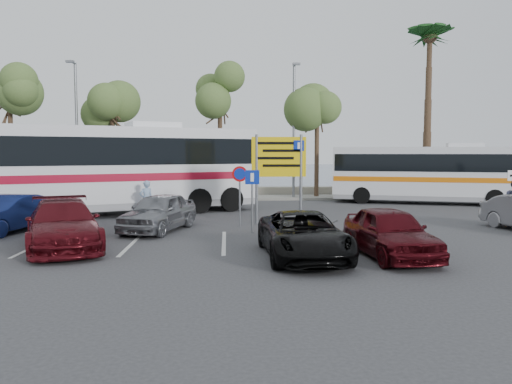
{
  "coord_description": "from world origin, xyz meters",
  "views": [
    {
      "loc": [
        -1.1,
        -16.82,
        2.87
      ],
      "look_at": [
        0.07,
        3.0,
        1.3
      ],
      "focal_mm": 35.0,
      "sensor_mm": 36.0,
      "label": 1
    }
  ],
  "objects": [
    {
      "name": "sign_parking",
      "position": [
        -0.2,
        0.79,
        1.47
      ],
      "size": [
        0.5,
        0.07,
        2.25
      ],
      "color": "slate",
      "rests_on": "ground"
    },
    {
      "name": "pedestrian_near",
      "position": [
        -4.6,
        5.0,
        0.83
      ],
      "size": [
        0.72,
        0.66,
        1.66
      ],
      "primitive_type": "imported",
      "rotation": [
        0.0,
        0.0,
        3.72
      ],
      "color": "#87A4C4",
      "rests_on": "ground"
    },
    {
      "name": "tree_mid",
      "position": [
        -1.5,
        14.0,
        6.65
      ],
      "size": [
        3.2,
        3.2,
        8.0
      ],
      "color": "#382619",
      "rests_on": "kerb_strip"
    },
    {
      "name": "car_red",
      "position": [
        3.37,
        -3.5,
        0.69
      ],
      "size": [
        1.98,
        4.19,
        1.38
      ],
      "primitive_type": "imported",
      "rotation": [
        0.0,
        0.0,
        0.09
      ],
      "color": "#44090F",
      "rests_on": "ground"
    },
    {
      "name": "lane_markings",
      "position": [
        -1.14,
        -1.0,
        0.0
      ],
      "size": [
        12.02,
        4.2,
        0.01
      ],
      "primitive_type": null,
      "color": "silver",
      "rests_on": "ground"
    },
    {
      "name": "street_lamp_left",
      "position": [
        -10.0,
        13.52,
        4.6
      ],
      "size": [
        0.45,
        1.15,
        8.01
      ],
      "color": "slate",
      "rests_on": "kerb_strip"
    },
    {
      "name": "tree_far_left",
      "position": [
        -14.0,
        14.0,
        6.33
      ],
      "size": [
        3.2,
        3.2,
        7.6
      ],
      "color": "#382619",
      "rests_on": "kerb_strip"
    },
    {
      "name": "direction_sign",
      "position": [
        1.0,
        3.2,
        2.43
      ],
      "size": [
        2.2,
        0.12,
        3.6
      ],
      "color": "slate",
      "rests_on": "ground"
    },
    {
      "name": "street_lamp_right",
      "position": [
        3.0,
        13.52,
        4.6
      ],
      "size": [
        0.45,
        1.15,
        8.01
      ],
      "color": "slate",
      "rests_on": "kerb_strip"
    },
    {
      "name": "sign_no_stop",
      "position": [
        -0.6,
        2.38,
        1.58
      ],
      "size": [
        0.6,
        0.08,
        2.35
      ],
      "color": "slate",
      "rests_on": "ground"
    },
    {
      "name": "palm_tree",
      "position": [
        11.5,
        14.0,
        9.87
      ],
      "size": [
        4.8,
        4.8,
        11.2
      ],
      "color": "#382619",
      "rests_on": "kerb_strip"
    },
    {
      "name": "seawall",
      "position": [
        0.0,
        16.0,
        0.3
      ],
      "size": [
        48.0,
        0.8,
        0.6
      ],
      "primitive_type": "cube",
      "color": "gray",
      "rests_on": "ground"
    },
    {
      "name": "coach_bus_right",
      "position": [
        10.43,
        10.5,
        1.58
      ],
      "size": [
        11.08,
        5.62,
        3.4
      ],
      "color": "silver",
      "rests_on": "ground"
    },
    {
      "name": "kerb_strip",
      "position": [
        0.0,
        14.0,
        0.07
      ],
      "size": [
        44.0,
        2.4,
        0.15
      ],
      "primitive_type": "cube",
      "color": "gray",
      "rests_on": "ground"
    },
    {
      "name": "tree_left",
      "position": [
        -8.0,
        14.0,
        6.0
      ],
      "size": [
        3.2,
        3.2,
        7.2
      ],
      "color": "#382619",
      "rests_on": "kerb_strip"
    },
    {
      "name": "coach_bus_left",
      "position": [
        -6.5,
        6.5,
        1.99
      ],
      "size": [
        13.82,
        8.13,
        4.29
      ],
      "color": "silver",
      "rests_on": "ground"
    },
    {
      "name": "car_maroon",
      "position": [
        -6.0,
        -1.71,
        0.73
      ],
      "size": [
        3.63,
        5.4,
        1.45
      ],
      "primitive_type": "imported",
      "rotation": [
        0.0,
        0.0,
        0.35
      ],
      "color": "#550E15",
      "rests_on": "ground"
    },
    {
      "name": "sea",
      "position": [
        0.0,
        60.0,
        0.01
      ],
      "size": [
        140.0,
        140.0,
        0.0
      ],
      "primitive_type": "plane",
      "color": "#39455C",
      "rests_on": "ground"
    },
    {
      "name": "ground",
      "position": [
        0.0,
        0.0,
        0.0
      ],
      "size": [
        120.0,
        120.0,
        0.0
      ],
      "primitive_type": "plane",
      "color": "#323235",
      "rests_on": "ground"
    },
    {
      "name": "car_blue",
      "position": [
        -9.0,
        1.5,
        0.67
      ],
      "size": [
        2.38,
        4.29,
        1.34
      ],
      "primitive_type": "imported",
      "rotation": [
        0.0,
        0.0,
        -0.25
      ],
      "color": "#0F1A4A",
      "rests_on": "ground"
    },
    {
      "name": "suv_black",
      "position": [
        0.97,
        -3.5,
        0.63
      ],
      "size": [
        2.28,
        4.63,
        1.27
      ],
      "primitive_type": "imported",
      "rotation": [
        0.0,
        0.0,
        0.04
      ],
      "color": "black",
      "rests_on": "ground"
    },
    {
      "name": "tree_right",
      "position": [
        4.5,
        14.0,
        6.17
      ],
      "size": [
        3.2,
        3.2,
        7.4
      ],
      "color": "#382619",
      "rests_on": "kerb_strip"
    },
    {
      "name": "car_silver_a",
      "position": [
        -3.6,
        1.5,
        0.7
      ],
      "size": [
        2.83,
        4.4,
        1.4
      ],
      "primitive_type": "imported",
      "rotation": [
        0.0,
        0.0,
        -0.31
      ],
      "color": "gray",
      "rests_on": "ground"
    }
  ]
}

